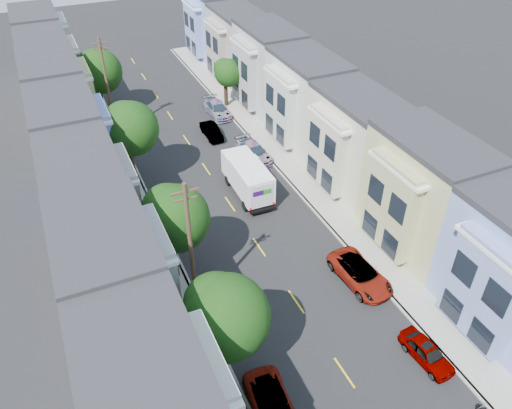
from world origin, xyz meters
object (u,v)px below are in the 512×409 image
Objects in this scene: tree_e at (99,72)px; parked_left_c at (224,310)px; utility_pole_near at (191,253)px; parked_right_b at (360,274)px; fedex_truck at (247,177)px; parked_right_c at (254,152)px; tree_c at (174,219)px; parked_left_b at (272,405)px; tree_far_r at (228,73)px; parked_left_d at (177,219)px; lead_sedan at (212,131)px; utility_pole_far at (108,88)px; tree_b at (224,318)px; tree_d at (130,129)px; parked_right_d at (217,109)px; parked_right_a at (427,352)px.

parked_left_c is (1.40, -32.46, -4.25)m from tree_e.
utility_pole_near reaches higher than parked_right_b.
tree_e is 22.26m from fedex_truck.
parked_right_c is at bearing 61.94° from fedex_truck.
tree_c is 6.70m from parked_left_c.
tree_far_r is at bearing 76.65° from parked_left_b.
parked_right_c is (9.80, 7.01, -0.02)m from parked_left_d.
tree_c is 20.53m from lead_sedan.
parked_right_c is at bearing 47.91° from tree_c.
tree_far_r is (13.20, 24.06, -1.21)m from tree_c.
utility_pole_far is at bearing -172.82° from tree_far_r.
tree_far_r is 13.36m from utility_pole_far.
tree_b is 31.46m from utility_pole_far.
parked_right_d is at bearing 41.28° from tree_d.
parked_right_b is (9.80, 6.36, 0.09)m from parked_left_b.
tree_far_r is 0.85× the size of fedex_truck.
parked_right_b reaches higher than parked_right_a.
tree_far_r is 0.55× the size of utility_pole_far.
fedex_truck is at bearing -93.41° from lead_sedan.
fedex_truck is 1.22× the size of parked_right_b.
tree_c reaches higher than parked_left_b.
parked_right_b is (11.20, -18.25, -4.76)m from tree_d.
parked_left_c is at bearing -112.19° from tree_far_r.
utility_pole_near is 2.17× the size of parked_left_b.
parked_right_d is (11.20, 25.98, -4.44)m from utility_pole_near.
parked_left_d is 20.63m from parked_right_a.
utility_pole_near is at bearing 89.98° from tree_b.
parked_left_c is 28.94m from parked_right_d.
parked_left_b is 0.88× the size of parked_right_b.
parked_left_c is 10.25m from parked_left_d.
parked_left_c is at bearing 71.57° from tree_b.
parked_right_b is (2.92, -12.91, -0.99)m from fedex_truck.
parked_right_d is at bearing 64.51° from parked_left_d.
parked_right_c is at bearing -99.71° from tree_far_r.
parked_right_d is (-1.99, -1.69, -3.16)m from tree_far_r.
parked_left_c is at bearing -85.50° from parked_left_d.
fedex_truck is at bearing 52.52° from utility_pole_near.
parked_right_a is (9.80, -18.15, -0.09)m from parked_left_d.
parked_right_d is (0.00, 28.09, -0.02)m from parked_right_b.
utility_pole_far reaches higher than tree_b.
tree_c is 1.57× the size of parked_right_c.
tree_b is at bearing -167.18° from parked_right_b.
utility_pole_far is 2.06× the size of parked_left_d.
tree_e reaches higher than parked_left_b.
parked_right_d is at bearing 80.33° from fedex_truck.
fedex_truck is at bearing -67.90° from tree_e.
tree_c reaches higher than parked_right_a.
utility_pole_near reaches higher than lead_sedan.
lead_sedan is 14.63m from parked_left_d.
tree_b reaches higher than fedex_truck.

